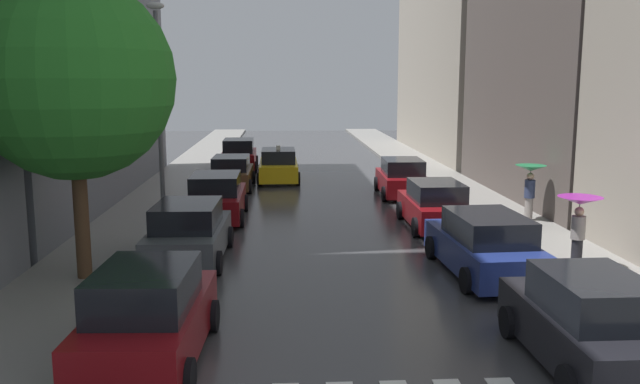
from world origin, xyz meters
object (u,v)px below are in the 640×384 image
at_px(parked_car_left_third, 216,198).
at_px(taxi_midroad, 278,166).
at_px(lamp_post_left, 159,98).
at_px(parked_car_left_fifth, 239,156).
at_px(parked_car_right_second, 485,245).
at_px(parked_car_left_second, 189,234).
at_px(pedestrian_foreground, 579,214).
at_px(parked_car_right_nearest, 588,324).
at_px(pedestrian_by_kerb, 530,180).
at_px(street_tree_left, 73,79).
at_px(parked_car_left_nearest, 148,318).
at_px(parked_car_right_fourth, 402,179).
at_px(parked_car_left_fourth, 232,173).
at_px(parked_car_right_third, 435,206).

height_order(parked_car_left_third, taxi_midroad, taxi_midroad).
bearing_deg(lamp_post_left, parked_car_left_fifth, 82.95).
bearing_deg(parked_car_right_second, parked_car_left_second, 74.88).
height_order(parked_car_right_second, pedestrian_foreground, pedestrian_foreground).
relative_size(parked_car_right_nearest, pedestrian_by_kerb, 2.12).
height_order(parked_car_left_fifth, parked_car_right_second, parked_car_left_fifth).
bearing_deg(parked_car_left_fifth, parked_car_right_second, -160.37).
distance_m(parked_car_right_nearest, street_tree_left, 12.40).
bearing_deg(parked_car_left_second, parked_car_left_third, -0.78).
xyz_separation_m(parked_car_left_nearest, street_tree_left, (-2.54, 4.83, 4.20)).
distance_m(parked_car_left_nearest, parked_car_right_nearest, 7.76).
bearing_deg(pedestrian_by_kerb, parked_car_left_fifth, -141.19).
bearing_deg(parked_car_right_fourth, parked_car_right_second, -178.39).
height_order(taxi_midroad, pedestrian_by_kerb, pedestrian_by_kerb).
bearing_deg(parked_car_left_third, street_tree_left, 161.14).
height_order(taxi_midroad, pedestrian_foreground, pedestrian_foreground).
bearing_deg(lamp_post_left, parked_car_left_nearest, -81.33).
distance_m(taxi_midroad, pedestrian_foreground, 18.27).
relative_size(parked_car_right_nearest, pedestrian_foreground, 2.18).
relative_size(parked_car_left_fourth, parked_car_right_second, 0.87).
height_order(parked_car_left_fifth, lamp_post_left, lamp_post_left).
relative_size(parked_car_left_nearest, parked_car_right_third, 1.02).
bearing_deg(parked_car_left_nearest, street_tree_left, 30.23).
distance_m(parked_car_left_second, parked_car_right_fourth, 12.76).
xyz_separation_m(parked_car_left_fifth, parked_car_right_fourth, (7.64, -8.93, -0.05)).
bearing_deg(taxi_midroad, parked_car_left_second, 170.17).
xyz_separation_m(parked_car_left_nearest, pedestrian_by_kerb, (11.02, 10.84, 0.76)).
xyz_separation_m(parked_car_left_fourth, lamp_post_left, (-1.82, -7.50, 3.67)).
relative_size(parked_car_right_nearest, parked_car_right_second, 0.85).
relative_size(parked_car_right_fourth, pedestrian_foreground, 2.21).
distance_m(pedestrian_by_kerb, lamp_post_left, 13.12).
distance_m(parked_car_right_third, taxi_midroad, 12.12).
bearing_deg(parked_car_left_fourth, parked_car_right_nearest, -157.92).
relative_size(parked_car_left_second, parked_car_right_nearest, 1.06).
bearing_deg(parked_car_left_fifth, parked_car_left_second, 178.73).
relative_size(parked_car_right_second, parked_car_right_third, 1.14).
bearing_deg(parked_car_left_nearest, parked_car_left_third, 2.46).
relative_size(parked_car_left_nearest, parked_car_right_second, 0.89).
relative_size(parked_car_right_second, pedestrian_by_kerb, 2.49).
relative_size(parked_car_left_nearest, taxi_midroad, 0.98).
bearing_deg(parked_car_left_nearest, parked_car_left_fourth, 2.36).
bearing_deg(pedestrian_by_kerb, parked_car_left_fourth, -124.76).
xyz_separation_m(parked_car_left_nearest, parked_car_right_third, (7.62, 10.56, -0.08)).
bearing_deg(taxi_midroad, parked_car_left_third, 165.93).
distance_m(parked_car_left_fifth, parked_car_right_third, 17.00).
bearing_deg(parked_car_left_third, pedestrian_by_kerb, -97.81).
relative_size(parked_car_right_third, pedestrian_by_kerb, 2.18).
bearing_deg(parked_car_left_nearest, taxi_midroad, -3.40).
distance_m(parked_car_right_second, pedestrian_foreground, 2.56).
height_order(parked_car_left_nearest, street_tree_left, street_tree_left).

